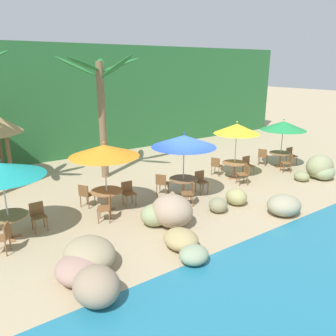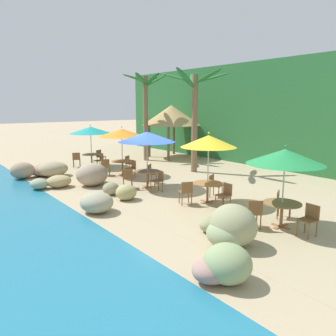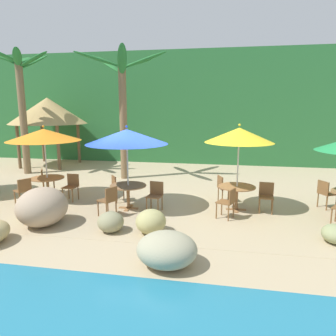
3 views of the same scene
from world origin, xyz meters
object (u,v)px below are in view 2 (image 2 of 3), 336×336
chair_orange_left (105,166)px  dining_table_green (282,207)px  chair_orange_inland (129,163)px  chair_yellow_seaward (225,194)px  chair_blue_left (128,177)px  dining_table_yellow (208,186)px  umbrella_orange (122,133)px  chair_orange_seaward (132,168)px  palapa_hut (171,115)px  chair_blue_seaward (158,179)px  umbrella_teal (90,130)px  dining_table_orange (122,163)px  umbrella_blue (147,137)px  umbrella_yellow (209,141)px  chair_green_inland (281,202)px  palm_tree_second (195,104)px  chair_yellow_left (186,191)px  chair_teal_left (76,159)px  chair_blue_inland (152,172)px  dining_table_teal (92,156)px  chair_yellow_inland (214,184)px  umbrella_green (285,157)px  dining_table_blue (147,174)px  chair_green_left (254,212)px  chair_teal_seaward (100,160)px  chair_teal_inland (100,156)px  chair_green_seaward (310,218)px

chair_orange_left → dining_table_green: chair_orange_left is taller
chair_orange_inland → chair_yellow_seaward: size_ratio=1.00×
chair_blue_left → dining_table_yellow: (3.56, 1.26, 0.10)m
chair_yellow_seaward → chair_orange_left: bearing=-174.2°
umbrella_orange → dining_table_yellow: 6.42m
chair_orange_seaward → dining_table_yellow: (5.37, -0.06, 0.10)m
dining_table_green → palapa_hut: bearing=155.3°
chair_orange_left → chair_blue_seaward: (4.20, 0.26, 0.00)m
umbrella_teal → dining_table_orange: size_ratio=2.21×
chair_orange_seaward → umbrella_blue: (2.13, -0.52, 1.69)m
umbrella_blue → umbrella_yellow: bearing=8.1°
chair_blue_seaward → chair_green_inland: same height
dining_table_orange → palm_tree_second: (1.56, 3.50, 2.97)m
umbrella_orange → dining_table_green: bearing=-0.6°
dining_table_yellow → chair_yellow_left: chair_yellow_left is taller
umbrella_orange → chair_yellow_left: (5.98, -0.85, -1.66)m
chair_teal_left → chair_orange_left: size_ratio=1.00×
chair_blue_left → chair_yellow_left: (3.31, 0.44, 0.00)m
chair_blue_inland → dining_table_green: bearing=-1.9°
chair_teal_left → chair_orange_left: bearing=4.2°
umbrella_blue → chair_orange_inland: bearing=161.2°
chair_orange_seaward → dining_table_green: chair_orange_seaward is taller
dining_table_teal → umbrella_yellow: bearing=1.1°
chair_blue_left → chair_yellow_inland: same height
umbrella_orange → palm_tree_second: 4.09m
umbrella_blue → chair_yellow_inland: bearing=23.1°
umbrella_green → chair_teal_left: bearing=-175.9°
umbrella_blue → dining_table_blue: size_ratio=2.31×
palm_tree_second → chair_blue_seaward: bearing=-60.4°
umbrella_teal → chair_green_left: bearing=-3.0°
chair_blue_left → umbrella_green: umbrella_green is taller
dining_table_orange → chair_teal_seaward: bearing=-177.5°
chair_yellow_inland → chair_green_inland: 3.08m
chair_teal_inland → palapa_hut: size_ratio=0.22×
chair_orange_left → chair_green_seaward: bearing=3.8°
chair_blue_left → umbrella_green: (6.71, 1.19, 1.58)m
chair_green_seaward → chair_green_inland: 1.51m
dining_table_teal → dining_table_green: 12.59m
umbrella_orange → dining_table_yellow: umbrella_orange is taller
umbrella_blue → chair_orange_left: bearing=-175.1°
dining_table_teal → chair_teal_left: (-0.29, -0.80, -0.10)m
dining_table_yellow → chair_green_left: (2.75, -0.82, -0.10)m
chair_teal_left → umbrella_orange: umbrella_orange is taller
umbrella_yellow → chair_orange_left: bearing=-173.5°
dining_table_green → palm_tree_second: bearing=155.3°
dining_table_teal → chair_yellow_left: 9.21m
umbrella_orange → chair_green_seaward: bearing=-0.4°
umbrella_teal → chair_green_inland: (12.10, 0.81, -1.61)m
chair_blue_seaward → dining_table_green: size_ratio=0.79×
umbrella_teal → chair_orange_inland: umbrella_teal is taller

